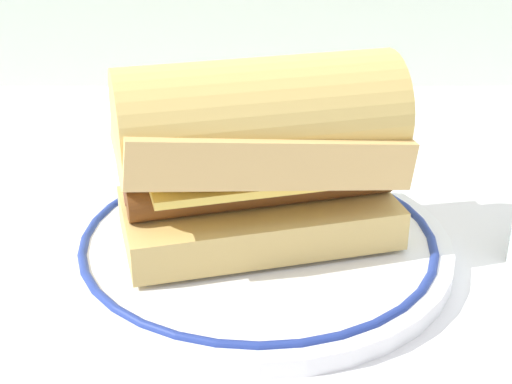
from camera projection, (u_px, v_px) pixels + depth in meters
ground_plane at (290, 253)px, 0.50m from camera, size 1.50×1.50×0.00m
plate at (256, 241)px, 0.50m from camera, size 0.26×0.26×0.01m
sausage_sandwich at (256, 148)px, 0.47m from camera, size 0.19×0.13×0.12m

